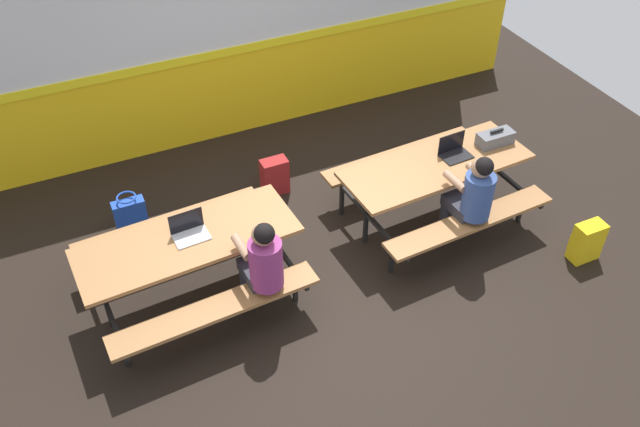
{
  "coord_description": "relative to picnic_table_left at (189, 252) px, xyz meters",
  "views": [
    {
      "loc": [
        -2.11,
        -4.37,
        4.91
      ],
      "look_at": [
        0.0,
        0.2,
        0.55
      ],
      "focal_mm": 37.76,
      "sensor_mm": 36.0,
      "label": 1
    }
  ],
  "objects": [
    {
      "name": "ground_plane",
      "position": [
        1.34,
        -0.18,
        -0.59
      ],
      "size": [
        10.0,
        10.0,
        0.02
      ],
      "primitive_type": "cube",
      "color": "black"
    },
    {
      "name": "accent_backdrop",
      "position": [
        1.34,
        2.57,
        0.67
      ],
      "size": [
        8.0,
        0.14,
        2.6
      ],
      "color": "yellow",
      "rests_on": "ground"
    },
    {
      "name": "picnic_table_left",
      "position": [
        0.0,
        0.0,
        0.0
      ],
      "size": [
        2.06,
        1.66,
        0.74
      ],
      "color": "#9E6B3D",
      "rests_on": "ground"
    },
    {
      "name": "picnic_table_right",
      "position": [
        2.68,
        0.03,
        0.0
      ],
      "size": [
        2.06,
        1.66,
        0.74
      ],
      "color": "#9E6B3D",
      "rests_on": "ground"
    },
    {
      "name": "student_nearer",
      "position": [
        0.53,
        -0.53,
        0.13
      ],
      "size": [
        0.38,
        0.53,
        1.21
      ],
      "color": "#2D2D38",
      "rests_on": "ground"
    },
    {
      "name": "student_further",
      "position": [
        2.75,
        -0.53,
        0.13
      ],
      "size": [
        0.38,
        0.53,
        1.21
      ],
      "color": "#2D2D38",
      "rests_on": "ground"
    },
    {
      "name": "laptop_silver",
      "position": [
        0.04,
        0.04,
        0.21
      ],
      "size": [
        0.33,
        0.24,
        0.22
      ],
      "color": "silver",
      "rests_on": "picnic_table_left"
    },
    {
      "name": "laptop_dark",
      "position": [
        2.93,
        0.08,
        0.21
      ],
      "size": [
        0.33,
        0.24,
        0.22
      ],
      "color": "black",
      "rests_on": "picnic_table_right"
    },
    {
      "name": "toolbox_grey",
      "position": [
        3.44,
        0.07,
        0.23
      ],
      "size": [
        0.4,
        0.18,
        0.18
      ],
      "color": "#595B60",
      "rests_on": "picnic_table_right"
    },
    {
      "name": "backpack_dark",
      "position": [
        3.78,
        -1.17,
        -0.36
      ],
      "size": [
        0.3,
        0.22,
        0.44
      ],
      "color": "yellow",
      "rests_on": "ground"
    },
    {
      "name": "tote_bag_bright",
      "position": [
        -0.34,
        1.24,
        -0.38
      ],
      "size": [
        0.34,
        0.21,
        0.43
      ],
      "color": "#1E47B2",
      "rests_on": "ground"
    },
    {
      "name": "satchel_spare",
      "position": [
        1.3,
        1.17,
        -0.36
      ],
      "size": [
        0.3,
        0.22,
        0.44
      ],
      "color": "maroon",
      "rests_on": "ground"
    }
  ]
}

